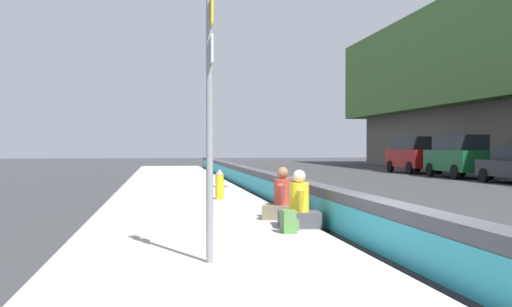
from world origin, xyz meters
name	(u,v)px	position (x,y,z in m)	size (l,w,h in m)	color
ground_plane	(393,261)	(0.00, 0.00, 0.00)	(160.00, 160.00, 0.00)	#353538
sidewalk_strip	(212,261)	(0.00, 2.65, 0.07)	(80.00, 4.40, 0.14)	#A8A59E
jersey_barrier	(393,232)	(0.00, 0.00, 0.42)	(76.00, 0.45, 0.85)	#47474C
route_sign_post	(210,106)	(-0.44, 2.71, 2.21)	(0.44, 0.09, 3.60)	gray
fire_hydrant	(220,184)	(9.21, 1.67, 0.59)	(0.26, 0.46, 0.88)	gold
seated_person_foreground	(299,209)	(2.84, 0.75, 0.48)	(0.76, 0.86, 1.09)	#424247
seated_person_middle	(283,203)	(4.20, 0.80, 0.48)	(0.89, 0.96, 1.10)	#706651
backpack	(289,222)	(2.11, 1.11, 0.33)	(0.32, 0.28, 0.40)	#4C7A3D
parked_car_midline	(459,156)	(21.83, -12.25, 1.18)	(4.84, 2.15, 2.28)	#145128
parked_car_far	(414,154)	(27.74, -12.28, 1.18)	(4.82, 2.10, 2.28)	maroon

